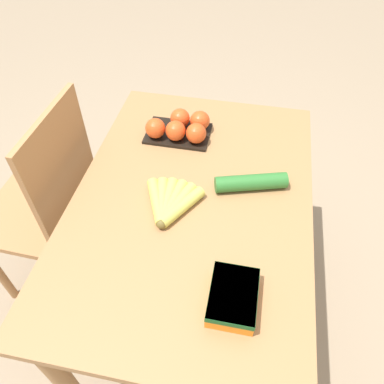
{
  "coord_description": "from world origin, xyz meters",
  "views": [
    {
      "loc": [
        -0.79,
        -0.16,
        1.65
      ],
      "look_at": [
        0.0,
        0.0,
        0.77
      ],
      "focal_mm": 35.0,
      "sensor_mm": 36.0,
      "label": 1
    }
  ],
  "objects_px": {
    "cucumber_near": "(251,182)",
    "chair": "(49,207)",
    "tomato_pack": "(181,127)",
    "banana_bunch": "(170,203)",
    "carrot_bag": "(233,296)"
  },
  "relations": [
    {
      "from": "cucumber_near",
      "to": "chair",
      "type": "bearing_deg",
      "value": 92.48
    },
    {
      "from": "tomato_pack",
      "to": "carrot_bag",
      "type": "bearing_deg",
      "value": -156.71
    },
    {
      "from": "banana_bunch",
      "to": "tomato_pack",
      "type": "relative_size",
      "value": 0.82
    },
    {
      "from": "tomato_pack",
      "to": "cucumber_near",
      "type": "distance_m",
      "value": 0.36
    },
    {
      "from": "carrot_bag",
      "to": "cucumber_near",
      "type": "xyz_separation_m",
      "value": [
        0.41,
        -0.01,
        -0.0
      ]
    },
    {
      "from": "banana_bunch",
      "to": "carrot_bag",
      "type": "xyz_separation_m",
      "value": [
        -0.28,
        -0.23,
        0.01
      ]
    },
    {
      "from": "cucumber_near",
      "to": "tomato_pack",
      "type": "bearing_deg",
      "value": 51.92
    },
    {
      "from": "chair",
      "to": "tomato_pack",
      "type": "relative_size",
      "value": 4.03
    },
    {
      "from": "banana_bunch",
      "to": "cucumber_near",
      "type": "xyz_separation_m",
      "value": [
        0.13,
        -0.24,
        0.01
      ]
    },
    {
      "from": "chair",
      "to": "carrot_bag",
      "type": "distance_m",
      "value": 0.89
    },
    {
      "from": "tomato_pack",
      "to": "cucumber_near",
      "type": "height_order",
      "value": "tomato_pack"
    },
    {
      "from": "tomato_pack",
      "to": "carrot_bag",
      "type": "relative_size",
      "value": 1.48
    },
    {
      "from": "chair",
      "to": "cucumber_near",
      "type": "height_order",
      "value": "chair"
    },
    {
      "from": "chair",
      "to": "banana_bunch",
      "type": "height_order",
      "value": "chair"
    },
    {
      "from": "tomato_pack",
      "to": "banana_bunch",
      "type": "bearing_deg",
      "value": -173.39
    }
  ]
}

